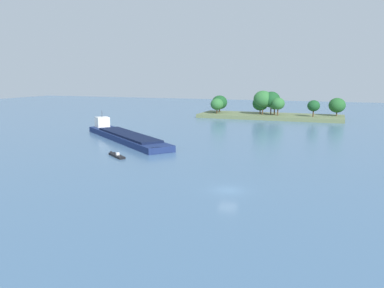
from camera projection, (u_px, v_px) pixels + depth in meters
The scene contains 4 objects.
ground_plane at pixel (228, 190), 54.34m from camera, with size 400.00×400.00×0.00m, color #476B8E.
treeline_island at pixel (268, 109), 145.33m from camera, with size 52.31×17.47×10.14m.
fishing_skiff at pixel (117, 156), 76.64m from camera, with size 5.41×4.56×0.92m.
cargo_barge at pixel (125, 136), 96.46m from camera, with size 34.52×29.00×5.98m.
Camera 1 is at (13.56, -50.87, 15.75)m, focal length 36.70 mm.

